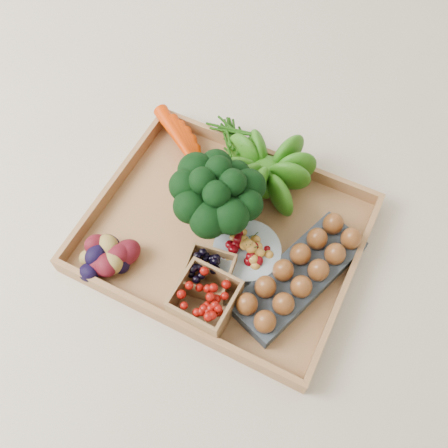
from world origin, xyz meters
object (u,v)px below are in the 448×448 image
at_px(broccoli, 218,210).
at_px(tray, 224,236).
at_px(cherry_bowl, 247,253).
at_px(egg_carton, 299,276).

bearing_deg(broccoli, tray, -30.97).
bearing_deg(cherry_bowl, tray, 157.39).
xyz_separation_m(broccoli, egg_carton, (0.20, -0.04, -0.05)).
distance_m(broccoli, cherry_bowl, 0.11).
distance_m(broccoli, egg_carton, 0.21).
bearing_deg(cherry_bowl, broccoli, 155.42).
bearing_deg(egg_carton, cherry_bowl, -160.08).
height_order(cherry_bowl, egg_carton, cherry_bowl).
xyz_separation_m(tray, broccoli, (-0.02, 0.01, 0.08)).
xyz_separation_m(tray, egg_carton, (0.18, -0.03, 0.02)).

